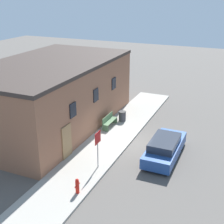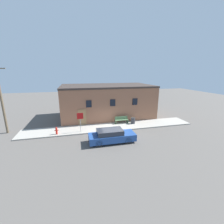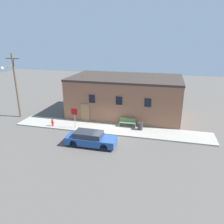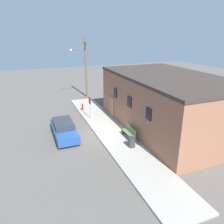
# 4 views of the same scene
# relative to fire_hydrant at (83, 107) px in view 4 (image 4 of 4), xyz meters

# --- Properties ---
(ground_plane) EXTENTS (80.00, 80.00, 0.00)m
(ground_plane) POSITION_rel_fire_hydrant_xyz_m (6.32, -0.48, -0.54)
(ground_plane) COLOR #56514C
(sidewalk) EXTENTS (21.23, 2.88, 0.13)m
(sidewalk) POSITION_rel_fire_hydrant_xyz_m (6.32, 0.96, -0.48)
(sidewalk) COLOR #9E998E
(sidewalk) RESTS_ON ground
(brick_building) EXTENTS (13.45, 7.62, 4.87)m
(brick_building) POSITION_rel_fire_hydrant_xyz_m (6.94, 6.14, 1.89)
(brick_building) COLOR #8E5B42
(brick_building) RESTS_ON ground
(fire_hydrant) EXTENTS (0.41, 0.19, 0.82)m
(fire_hydrant) POSITION_rel_fire_hydrant_xyz_m (0.00, 0.00, 0.00)
(fire_hydrant) COLOR red
(fire_hydrant) RESTS_ON sidewalk
(stop_sign) EXTENTS (0.69, 0.06, 2.22)m
(stop_sign) POSITION_rel_fire_hydrant_xyz_m (2.62, 0.12, 1.14)
(stop_sign) COLOR gray
(stop_sign) RESTS_ON sidewalk
(bench) EXTENTS (1.76, 0.44, 0.91)m
(bench) POSITION_rel_fire_hydrant_xyz_m (8.03, 1.85, 0.05)
(bench) COLOR #4C6B47
(bench) RESTS_ON sidewalk
(trash_bin) EXTENTS (0.58, 0.58, 0.77)m
(trash_bin) POSITION_rel_fire_hydrant_xyz_m (9.48, 1.38, -0.02)
(trash_bin) COLOR #333338
(trash_bin) RESTS_ON sidewalk
(utility_pole) EXTENTS (1.80, 2.15, 7.75)m
(utility_pole) POSITION_rel_fire_hydrant_xyz_m (-5.57, 1.92, 3.64)
(utility_pole) COLOR brown
(utility_pole) RESTS_ON ground
(parked_car) EXTENTS (4.59, 1.72, 1.33)m
(parked_car) POSITION_rel_fire_hydrant_xyz_m (5.49, -3.02, 0.11)
(parked_car) COLOR black
(parked_car) RESTS_ON ground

